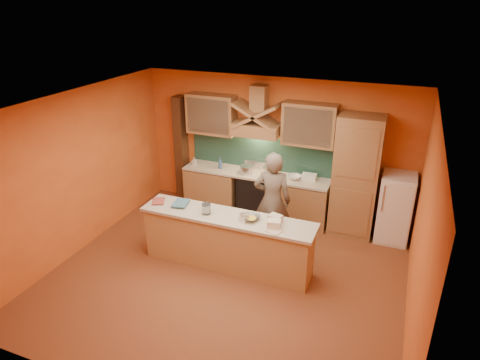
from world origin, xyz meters
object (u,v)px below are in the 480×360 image
at_px(stove, 255,194).
at_px(kitchen_scale, 244,218).
at_px(fridge, 395,208).
at_px(mixing_bowl, 250,218).
at_px(person, 272,201).

relative_size(stove, kitchen_scale, 7.41).
xyz_separation_m(stove, fridge, (2.70, 0.00, 0.20)).
distance_m(stove, fridge, 2.71).
distance_m(stove, mixing_bowl, 2.05).
height_order(fridge, mixing_bowl, fridge).
relative_size(person, mixing_bowl, 6.30).
xyz_separation_m(kitchen_scale, mixing_bowl, (0.08, 0.06, -0.02)).
relative_size(fridge, kitchen_scale, 10.70).
bearing_deg(kitchen_scale, stove, 126.06).
bearing_deg(person, mixing_bowl, 74.47).
xyz_separation_m(fridge, person, (-2.02, -1.02, 0.25)).
xyz_separation_m(person, kitchen_scale, (-0.17, -0.93, 0.10)).
bearing_deg(fridge, mixing_bowl, -138.13).
bearing_deg(stove, mixing_bowl, -72.54).
height_order(fridge, person, person).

